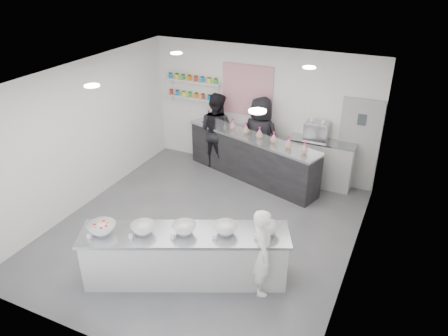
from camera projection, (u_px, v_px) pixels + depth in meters
The scene contains 26 objects.
floor at pixel (204, 230), 8.51m from camera, with size 6.00×6.00×0.00m, color #515156.
ceiling at pixel (200, 79), 7.15m from camera, with size 6.00×6.00×0.00m, color white.
back_wall at pixel (261, 110), 10.25m from camera, with size 5.50×5.50×0.00m, color white.
left_wall at pixel (82, 136), 8.87m from camera, with size 6.00×6.00×0.00m, color white.
right_wall at pixel (358, 194), 6.79m from camera, with size 6.00×6.00×0.00m, color white.
back_door at pixel (358, 145), 9.56m from camera, with size 0.88×0.04×2.10m, color #989895.
pattern_panel at pixel (248, 90), 10.16m from camera, with size 1.25×0.03×1.20m, color #BD2B51.
jar_shelf_lower at pixel (194, 98), 10.79m from camera, with size 1.45×0.22×0.04m, color silver.
jar_shelf_upper at pixel (193, 81), 10.60m from camera, with size 1.45×0.22×0.04m, color silver.
preserve_jars at pixel (193, 87), 10.65m from camera, with size 1.45×0.10×0.56m, color red, non-canonical shape.
downlight_0 at pixel (92, 86), 6.88m from camera, with size 0.24×0.24×0.02m, color white.
downlight_1 at pixel (257, 111), 5.83m from camera, with size 0.24×0.24×0.02m, color white.
downlight_2 at pixel (176, 53), 8.98m from camera, with size 0.24×0.24×0.02m, color white.
downlight_3 at pixel (309, 67), 7.92m from camera, with size 0.24×0.24×0.02m, color white.
prep_counter at pixel (186, 256), 7.09m from camera, with size 3.32×0.75×0.91m, color #B0B0AB.
back_bar at pixel (252, 157), 10.21m from camera, with size 3.47×0.64×1.08m, color black.
sneeze_guard at pixel (244, 134), 9.70m from camera, with size 3.42×0.01×0.29m, color white.
espresso_ledge at pixel (320, 163), 9.92m from camera, with size 1.47×0.47×1.09m, color #B0B0AB.
espresso_machine at pixel (317, 131), 9.64m from camera, with size 0.52×0.36×0.40m, color #93969E.
cup_stacks at pixel (316, 132), 9.66m from camera, with size 0.24×0.24×0.36m, color tan, non-canonical shape.
prep_bowls at pixel (184, 229), 6.85m from camera, with size 3.00×0.50×0.16m, color white, non-canonical shape.
label_cards at pixel (156, 244), 6.57m from camera, with size 2.66×0.04×0.07m, color white, non-canonical shape.
cookie_bags at pixel (253, 130), 9.90m from camera, with size 2.95×0.15×0.27m, color #D1659E, non-canonical shape.
woman_prep at pixel (263, 252), 6.71m from camera, with size 0.54×0.36×1.49m, color white.
staff_left at pixel (217, 130), 10.62m from camera, with size 0.92×0.71×1.89m, color black.
staff_right at pixel (260, 137), 10.18m from camera, with size 0.94×0.61×1.93m, color black.
Camera 1 is at (3.34, -6.20, 4.94)m, focal length 35.00 mm.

